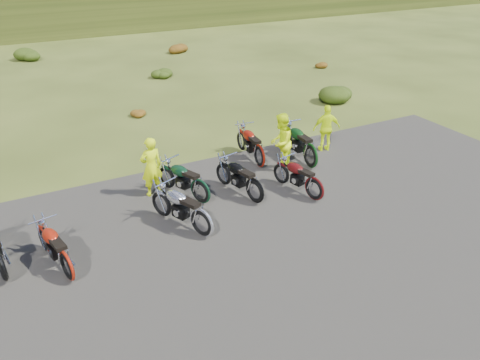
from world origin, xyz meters
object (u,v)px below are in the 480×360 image
motorcycle_0 (6,280)px  person_middle (151,168)px  motorcycle_7 (310,168)px  motorcycle_3 (202,236)px

motorcycle_0 → person_middle: size_ratio=1.23×
motorcycle_0 → person_middle: (4.09, 2.14, 0.88)m
motorcycle_0 → motorcycle_7: 9.28m
motorcycle_0 → motorcycle_7: (9.15, 1.53, 0.00)m
motorcycle_3 → person_middle: bearing=-14.3°
motorcycle_3 → person_middle: (-0.40, 2.60, 0.88)m
motorcycle_7 → motorcycle_3: bearing=115.9°
person_middle → motorcycle_7: bearing=166.2°
motorcycle_3 → motorcycle_0: bearing=61.1°
motorcycle_0 → motorcycle_3: (4.49, -0.46, 0.00)m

